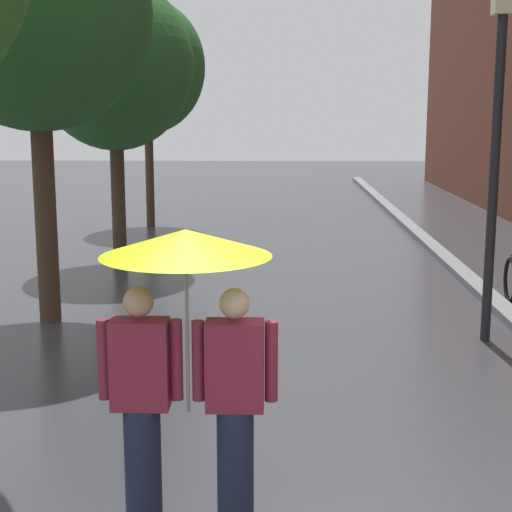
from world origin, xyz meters
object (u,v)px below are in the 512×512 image
object	(u,v)px
street_tree_2	(114,65)
couple_under_umbrella	(187,327)
street_tree_1	(36,13)
street_tree_3	(147,67)
street_lamp_post	(496,140)

from	to	relation	value
street_tree_2	couple_under_umbrella	distance (m)	9.81
street_tree_1	street_tree_3	world-z (taller)	street_tree_1
street_tree_1	couple_under_umbrella	xyz separation A→B (m)	(2.52, -5.26, -2.69)
street_tree_3	street_lamp_post	xyz separation A→B (m)	(5.79, -9.62, -1.36)
street_tree_1	street_lamp_post	bearing A→B (deg)	-7.67
street_tree_3	couple_under_umbrella	world-z (taller)	street_tree_3
street_tree_1	street_tree_3	distance (m)	8.84
street_tree_2	street_tree_3	distance (m)	4.85
street_tree_1	street_lamp_post	size ratio (longest dim) A/B	1.32
street_tree_1	couple_under_umbrella	world-z (taller)	street_tree_1
street_tree_1	street_lamp_post	xyz separation A→B (m)	(5.76, -0.78, -1.59)
couple_under_umbrella	street_lamp_post	size ratio (longest dim) A/B	0.49
street_tree_3	street_lamp_post	distance (m)	11.31
street_tree_1	street_tree_2	xyz separation A→B (m)	(0.17, 3.99, -0.45)
street_tree_3	street_tree_2	bearing A→B (deg)	-87.65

